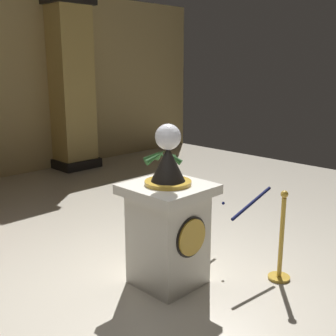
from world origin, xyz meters
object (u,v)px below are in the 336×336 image
Objects in this scene: potted_palm_right at (163,185)px; pedestal_clock at (168,223)px; stanchion_near at (281,249)px; stanchion_far at (174,215)px.

pedestal_clock is at bearing -133.18° from potted_palm_right.
stanchion_near is 1.05× the size of potted_palm_right.
pedestal_clock is 1.65× the size of stanchion_far.
stanchion_far reaches higher than potted_palm_right.
stanchion_near is at bearing -108.29° from potted_palm_right.
stanchion_near is at bearing -87.33° from stanchion_far.
pedestal_clock reaches higher than stanchion_near.
pedestal_clock is 1.26m from stanchion_near.
stanchion_far is (-0.07, 1.53, 0.02)m from stanchion_near.
pedestal_clock is 1.15m from stanchion_far.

